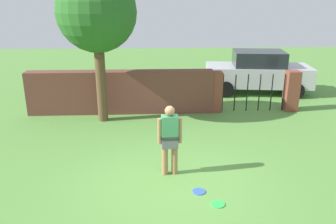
{
  "coord_description": "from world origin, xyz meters",
  "views": [
    {
      "loc": [
        -0.4,
        -6.55,
        3.85
      ],
      "look_at": [
        -0.03,
        1.8,
        1.0
      ],
      "focal_mm": 36.67,
      "sensor_mm": 36.0,
      "label": 1
    }
  ],
  "objects_px": {
    "tree": "(97,13)",
    "frisbee_green": "(218,204)",
    "car": "(258,72)",
    "frisbee_blue": "(199,192)",
    "person": "(170,137)"
  },
  "relations": [
    {
      "from": "tree",
      "to": "frisbee_green",
      "type": "height_order",
      "value": "tree"
    },
    {
      "from": "car",
      "to": "frisbee_blue",
      "type": "bearing_deg",
      "value": 72.35
    },
    {
      "from": "tree",
      "to": "frisbee_blue",
      "type": "bearing_deg",
      "value": -60.12
    },
    {
      "from": "tree",
      "to": "person",
      "type": "height_order",
      "value": "tree"
    },
    {
      "from": "tree",
      "to": "car",
      "type": "distance_m",
      "value": 7.17
    },
    {
      "from": "tree",
      "to": "car",
      "type": "bearing_deg",
      "value": 27.85
    },
    {
      "from": "frisbee_blue",
      "to": "frisbee_green",
      "type": "relative_size",
      "value": 1.0
    },
    {
      "from": "frisbee_blue",
      "to": "frisbee_green",
      "type": "bearing_deg",
      "value": -56.51
    },
    {
      "from": "car",
      "to": "frisbee_green",
      "type": "distance_m",
      "value": 8.66
    },
    {
      "from": "frisbee_green",
      "to": "frisbee_blue",
      "type": "bearing_deg",
      "value": 123.49
    },
    {
      "from": "tree",
      "to": "frisbee_green",
      "type": "bearing_deg",
      "value": -59.77
    },
    {
      "from": "car",
      "to": "person",
      "type": "bearing_deg",
      "value": 66.17
    },
    {
      "from": "frisbee_blue",
      "to": "frisbee_green",
      "type": "distance_m",
      "value": 0.56
    },
    {
      "from": "person",
      "to": "frisbee_green",
      "type": "distance_m",
      "value": 1.78
    },
    {
      "from": "person",
      "to": "car",
      "type": "xyz_separation_m",
      "value": [
        3.97,
        6.78,
        -0.04
      ]
    }
  ]
}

